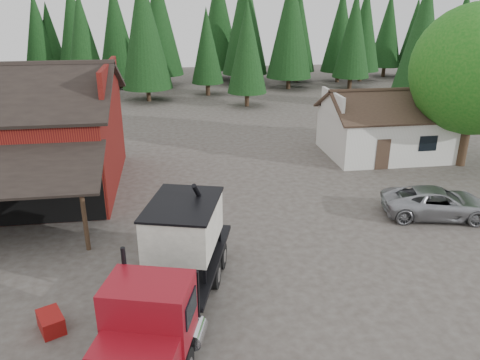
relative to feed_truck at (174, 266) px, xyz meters
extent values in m
plane|color=#413A33|center=(1.89, 2.98, -1.92)|extent=(120.00, 120.00, 0.00)
cube|color=maroon|center=(-9.11, 12.98, 0.58)|extent=(12.00, 10.00, 5.00)
cube|color=black|center=(-9.11, 15.48, 4.08)|extent=(12.80, 5.53, 2.35)
cube|color=maroon|center=(-3.11, 12.98, 4.08)|extent=(0.25, 7.00, 2.00)
cylinder|color=#382619|center=(-3.71, 5.08, -0.52)|extent=(0.20, 0.20, 2.80)
cube|color=silver|center=(14.89, 15.98, -0.42)|extent=(8.00, 6.00, 3.00)
cube|color=#38281E|center=(14.89, 14.48, 1.83)|extent=(8.60, 3.42, 1.80)
cube|color=#38281E|center=(14.89, 17.48, 1.83)|extent=(8.60, 3.42, 1.80)
cube|color=silver|center=(10.89, 15.98, 1.83)|extent=(0.20, 4.20, 1.50)
cube|color=silver|center=(18.89, 15.98, 1.83)|extent=(0.20, 4.20, 1.50)
cube|color=#38281E|center=(13.39, 12.96, -0.92)|extent=(0.90, 0.06, 2.00)
cube|color=black|center=(16.39, 12.96, -0.32)|extent=(1.20, 0.06, 1.00)
cylinder|color=#382619|center=(18.89, 12.98, -0.32)|extent=(0.60, 0.60, 3.20)
sphere|color=#155D15|center=(18.89, 12.98, 4.28)|extent=(8.00, 8.00, 8.00)
sphere|color=#155D15|center=(17.69, 13.78, 3.08)|extent=(4.40, 4.40, 4.40)
cylinder|color=#382619|center=(7.89, 32.98, -1.12)|extent=(0.44, 0.44, 1.60)
cone|color=black|center=(7.89, 32.98, 3.98)|extent=(3.96, 3.96, 9.00)
cylinder|color=#382619|center=(23.89, 28.98, -1.12)|extent=(0.44, 0.44, 1.60)
cone|color=black|center=(23.89, 28.98, 4.98)|extent=(4.84, 4.84, 11.00)
cylinder|color=#382619|center=(-2.11, 36.98, -1.12)|extent=(0.44, 0.44, 1.60)
cone|color=black|center=(-2.11, 36.98, 5.48)|extent=(5.28, 5.28, 12.00)
cylinder|color=black|center=(-1.84, -2.61, -1.37)|extent=(0.64, 1.15, 1.10)
cylinder|color=black|center=(-0.53, 1.99, -1.37)|extent=(0.64, 1.15, 1.10)
cylinder|color=black|center=(1.48, 1.41, -1.37)|extent=(0.64, 1.15, 1.10)
cylinder|color=black|center=(-0.15, 3.33, -1.37)|extent=(0.64, 1.15, 1.10)
cylinder|color=black|center=(1.86, 2.75, -1.37)|extent=(0.64, 1.15, 1.10)
cube|color=black|center=(0.04, 0.17, -0.97)|extent=(3.40, 8.53, 0.40)
cube|color=maroon|center=(-1.07, -3.71, -0.43)|extent=(2.51, 1.86, 0.85)
cube|color=maroon|center=(-0.71, -2.47, 0.12)|extent=(2.76, 2.28, 1.84)
cube|color=black|center=(-0.93, -3.23, 0.42)|extent=(2.03, 0.65, 0.90)
cylinder|color=black|center=(-1.42, -1.33, 0.67)|extent=(0.17, 0.17, 1.79)
cube|color=black|center=(-0.44, -1.51, 0.07)|extent=(2.38, 0.78, 1.59)
cube|color=black|center=(0.42, 1.51, -0.71)|extent=(4.03, 6.25, 0.16)
cube|color=silver|center=(0.42, 1.51, 0.77)|extent=(3.10, 3.79, 1.59)
cone|color=silver|center=(0.42, 1.51, -0.23)|extent=(2.71, 2.71, 0.70)
cube|color=black|center=(0.42, 1.51, 1.58)|extent=(3.23, 3.91, 0.08)
cylinder|color=black|center=(1.38, 2.68, 0.67)|extent=(1.29, 1.98, 3.04)
cube|color=maroon|center=(0.50, 3.97, -0.43)|extent=(0.79, 0.93, 0.45)
cylinder|color=silver|center=(0.57, -2.16, -1.07)|extent=(0.81, 1.11, 0.56)
imported|color=#989A9F|center=(13.13, 5.98, -1.18)|extent=(5.73, 3.51, 1.48)
cube|color=maroon|center=(-4.11, -0.24, -1.62)|extent=(1.11, 1.30, 0.60)
camera|label=1|loc=(0.21, -13.71, 8.36)|focal=35.00mm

